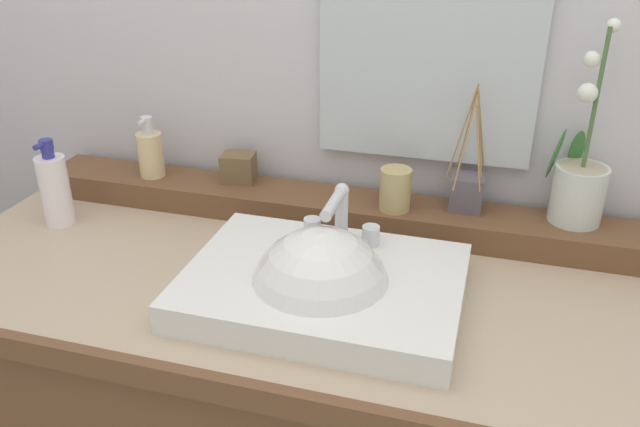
{
  "coord_description": "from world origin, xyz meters",
  "views": [
    {
      "loc": [
        0.28,
        -0.96,
        1.51
      ],
      "look_at": [
        0.01,
        -0.02,
        1.03
      ],
      "focal_mm": 36.31,
      "sensor_mm": 36.0,
      "label": 1
    }
  ],
  "objects_px": {
    "tumbler_cup": "(395,189)",
    "trinket_box": "(238,167)",
    "soap_dispenser": "(150,153)",
    "lotion_bottle": "(55,189)",
    "reed_diffuser": "(467,190)",
    "potted_plant": "(579,183)",
    "sink_basin": "(322,292)"
  },
  "relations": [
    {
      "from": "tumbler_cup",
      "to": "trinket_box",
      "type": "distance_m",
      "value": 0.36
    },
    {
      "from": "trinket_box",
      "to": "soap_dispenser",
      "type": "bearing_deg",
      "value": -179.66
    },
    {
      "from": "lotion_bottle",
      "to": "soap_dispenser",
      "type": "bearing_deg",
      "value": 52.06
    },
    {
      "from": "soap_dispenser",
      "to": "reed_diffuser",
      "type": "height_order",
      "value": "reed_diffuser"
    },
    {
      "from": "potted_plant",
      "to": "lotion_bottle",
      "type": "distance_m",
      "value": 1.04
    },
    {
      "from": "tumbler_cup",
      "to": "trinket_box",
      "type": "relative_size",
      "value": 1.21
    },
    {
      "from": "tumbler_cup",
      "to": "potted_plant",
      "type": "bearing_deg",
      "value": 7.7
    },
    {
      "from": "soap_dispenser",
      "to": "lotion_bottle",
      "type": "xyz_separation_m",
      "value": [
        -0.13,
        -0.17,
        -0.03
      ]
    },
    {
      "from": "tumbler_cup",
      "to": "lotion_bottle",
      "type": "xyz_separation_m",
      "value": [
        -0.68,
        -0.15,
        -0.02
      ]
    },
    {
      "from": "potted_plant",
      "to": "lotion_bottle",
      "type": "bearing_deg",
      "value": -169.2
    },
    {
      "from": "reed_diffuser",
      "to": "tumbler_cup",
      "type": "bearing_deg",
      "value": -162.87
    },
    {
      "from": "potted_plant",
      "to": "soap_dispenser",
      "type": "height_order",
      "value": "potted_plant"
    },
    {
      "from": "trinket_box",
      "to": "tumbler_cup",
      "type": "bearing_deg",
      "value": -14.89
    },
    {
      "from": "sink_basin",
      "to": "trinket_box",
      "type": "xyz_separation_m",
      "value": [
        -0.28,
        0.33,
        0.07
      ]
    },
    {
      "from": "reed_diffuser",
      "to": "trinket_box",
      "type": "bearing_deg",
      "value": 179.61
    },
    {
      "from": "potted_plant",
      "to": "reed_diffuser",
      "type": "relative_size",
      "value": 1.49
    },
    {
      "from": "trinket_box",
      "to": "lotion_bottle",
      "type": "xyz_separation_m",
      "value": [
        -0.33,
        -0.19,
        -0.01
      ]
    },
    {
      "from": "lotion_bottle",
      "to": "reed_diffuser",
      "type": "bearing_deg",
      "value": 13.14
    },
    {
      "from": "sink_basin",
      "to": "reed_diffuser",
      "type": "bearing_deg",
      "value": 57.29
    },
    {
      "from": "soap_dispenser",
      "to": "reed_diffuser",
      "type": "bearing_deg",
      "value": 2.0
    },
    {
      "from": "soap_dispenser",
      "to": "tumbler_cup",
      "type": "relative_size",
      "value": 1.6
    },
    {
      "from": "sink_basin",
      "to": "tumbler_cup",
      "type": "height_order",
      "value": "sink_basin"
    },
    {
      "from": "reed_diffuser",
      "to": "potted_plant",
      "type": "bearing_deg",
      "value": 1.1
    },
    {
      "from": "reed_diffuser",
      "to": "trinket_box",
      "type": "relative_size",
      "value": 3.61
    },
    {
      "from": "soap_dispenser",
      "to": "reed_diffuser",
      "type": "relative_size",
      "value": 0.54
    },
    {
      "from": "sink_basin",
      "to": "reed_diffuser",
      "type": "distance_m",
      "value": 0.39
    },
    {
      "from": "potted_plant",
      "to": "tumbler_cup",
      "type": "height_order",
      "value": "potted_plant"
    },
    {
      "from": "soap_dispenser",
      "to": "tumbler_cup",
      "type": "height_order",
      "value": "soap_dispenser"
    },
    {
      "from": "soap_dispenser",
      "to": "trinket_box",
      "type": "height_order",
      "value": "soap_dispenser"
    },
    {
      "from": "potted_plant",
      "to": "reed_diffuser",
      "type": "xyz_separation_m",
      "value": [
        -0.2,
        -0.0,
        -0.04
      ]
    },
    {
      "from": "reed_diffuser",
      "to": "lotion_bottle",
      "type": "bearing_deg",
      "value": -166.86
    },
    {
      "from": "reed_diffuser",
      "to": "trinket_box",
      "type": "xyz_separation_m",
      "value": [
        -0.49,
        0.0,
        -0.01
      ]
    }
  ]
}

